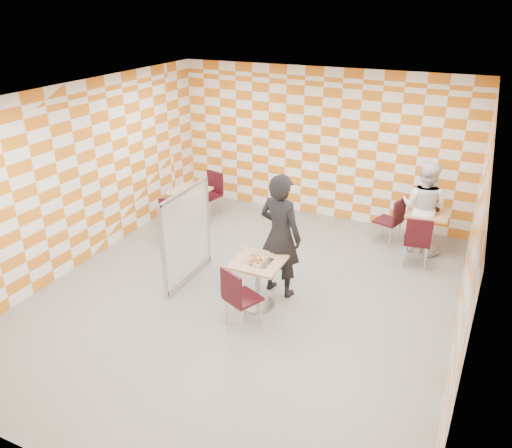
# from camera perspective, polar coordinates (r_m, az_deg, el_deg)

# --- Properties ---
(room_shell) EXTENTS (7.00, 7.00, 7.00)m
(room_shell) POSITION_cam_1_polar(r_m,az_deg,el_deg) (7.51, 0.40, 3.55)
(room_shell) COLOR gray
(room_shell) RESTS_ON ground
(main_table) EXTENTS (0.70, 0.70, 0.75)m
(main_table) POSITION_cam_1_polar(r_m,az_deg,el_deg) (7.26, 0.23, -5.91)
(main_table) COLOR tan
(main_table) RESTS_ON ground
(second_table) EXTENTS (0.70, 0.70, 0.75)m
(second_table) POSITION_cam_1_polar(r_m,az_deg,el_deg) (9.35, 18.87, -0.02)
(second_table) COLOR tan
(second_table) RESTS_ON ground
(empty_table) EXTENTS (0.70, 0.70, 0.75)m
(empty_table) POSITION_cam_1_polar(r_m,az_deg,el_deg) (9.93, -7.55, 2.56)
(empty_table) COLOR tan
(empty_table) RESTS_ON ground
(chair_main_front) EXTENTS (0.56, 0.57, 0.92)m
(chair_main_front) POSITION_cam_1_polar(r_m,az_deg,el_deg) (6.77, -2.12, -8.07)
(chair_main_front) COLOR black
(chair_main_front) RESTS_ON ground
(chair_second_front) EXTENTS (0.48, 0.49, 0.92)m
(chair_second_front) POSITION_cam_1_polar(r_m,az_deg,el_deg) (8.68, 17.97, -1.58)
(chair_second_front) COLOR black
(chair_second_front) RESTS_ON ground
(chair_second_side) EXTENTS (0.54, 0.53, 0.92)m
(chair_second_side) POSITION_cam_1_polar(r_m,az_deg,el_deg) (9.36, 15.39, 0.70)
(chair_second_side) COLOR black
(chair_second_side) RESTS_ON ground
(chair_empty_near) EXTENTS (0.56, 0.57, 0.92)m
(chair_empty_near) POSITION_cam_1_polar(r_m,az_deg,el_deg) (9.24, -9.53, 0.96)
(chair_empty_near) COLOR black
(chair_empty_near) RESTS_ON ground
(chair_empty_far) EXTENTS (0.51, 0.51, 0.92)m
(chair_empty_far) POSITION_cam_1_polar(r_m,az_deg,el_deg) (10.37, -5.06, 3.87)
(chair_empty_far) COLOR black
(chair_empty_far) RESTS_ON ground
(partition) EXTENTS (0.08, 1.38, 1.55)m
(partition) POSITION_cam_1_polar(r_m,az_deg,el_deg) (7.88, -7.93, -1.27)
(partition) COLOR white
(partition) RESTS_ON ground
(man_dark) EXTENTS (0.78, 0.60, 1.92)m
(man_dark) POSITION_cam_1_polar(r_m,az_deg,el_deg) (7.41, 2.78, -1.33)
(man_dark) COLOR black
(man_dark) RESTS_ON ground
(man_white) EXTENTS (0.93, 0.79, 1.66)m
(man_white) POSITION_cam_1_polar(r_m,az_deg,el_deg) (9.21, 18.58, 1.81)
(man_white) COLOR white
(man_white) RESTS_ON ground
(pizza_on_foil) EXTENTS (0.40, 0.40, 0.04)m
(pizza_on_foil) POSITION_cam_1_polar(r_m,az_deg,el_deg) (7.12, 0.18, -4.18)
(pizza_on_foil) COLOR silver
(pizza_on_foil) RESTS_ON main_table
(sport_bottle) EXTENTS (0.06, 0.06, 0.20)m
(sport_bottle) POSITION_cam_1_polar(r_m,az_deg,el_deg) (9.34, 18.60, 2.19)
(sport_bottle) COLOR white
(sport_bottle) RESTS_ON second_table
(soda_bottle) EXTENTS (0.07, 0.07, 0.23)m
(soda_bottle) POSITION_cam_1_polar(r_m,az_deg,el_deg) (9.31, 20.12, 1.97)
(soda_bottle) COLOR black
(soda_bottle) RESTS_ON second_table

